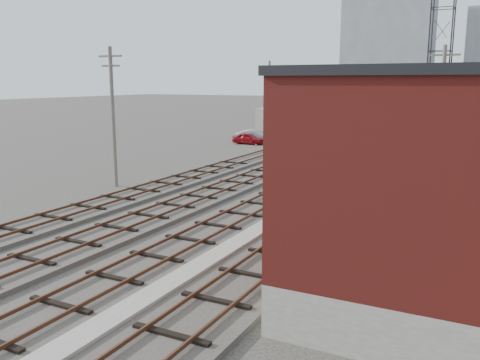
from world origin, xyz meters
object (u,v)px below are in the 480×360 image
Objects in this scene: switch_stand at (272,165)px; car_grey at (294,135)px; car_red at (249,139)px; car_silver at (255,136)px; signal_mast at (269,231)px; site_trailer at (321,124)px.

car_grey is at bearing 91.19° from switch_stand.
car_red is 1.68m from car_silver.
signal_mast is 42.24m from car_silver.
switch_stand is 0.23× the size of site_trailer.
signal_mast reaches higher than car_red.
car_silver is at bearing 2.03° from car_red.
car_silver is at bearing 103.74° from switch_stand.
signal_mast reaches higher than car_silver.
switch_stand reaches higher than car_red.
signal_mast is 40.73m from car_red.
site_trailer reaches higher than car_silver.
car_grey is (-14.78, 40.74, -1.53)m from signal_mast.
signal_mast is 1.07× the size of car_red.
switch_stand reaches higher than car_silver.
car_silver is (-0.02, 1.68, 0.09)m from car_red.
car_grey is at bearing -51.77° from car_silver.
car_grey is (3.66, 2.77, 0.02)m from car_silver.
site_trailer is 12.91m from car_silver.
signal_mast is at bearing -82.78° from site_trailer.
switch_stand is at bearing -167.13° from car_grey.
site_trailer is at bearing -13.68° from car_red.
switch_stand is 20.93m from car_grey.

